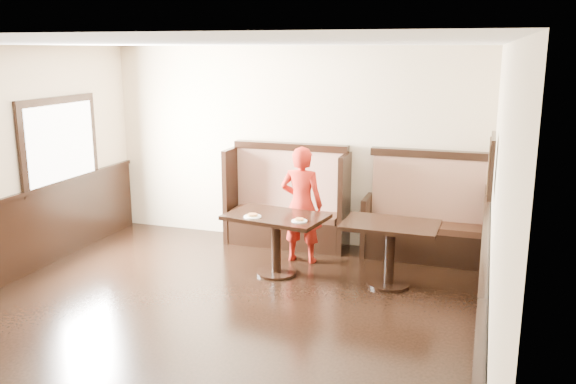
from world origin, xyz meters
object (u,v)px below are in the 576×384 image
at_px(table_main, 276,229).
at_px(child, 302,205).
at_px(booth_neighbor, 426,223).
at_px(booth_main, 288,208).
at_px(table_neighbor, 390,239).

relative_size(table_main, child, 0.84).
distance_m(booth_neighbor, table_main, 2.09).
xyz_separation_m(booth_main, child, (0.41, -0.66, 0.24)).
xyz_separation_m(booth_neighbor, child, (-1.54, -0.66, 0.29)).
bearing_deg(booth_main, booth_neighbor, -0.05).
relative_size(table_neighbor, child, 0.73).
bearing_deg(booth_main, child, -58.22).
xyz_separation_m(booth_neighbor, table_main, (-1.70, -1.20, 0.10)).
xyz_separation_m(table_neighbor, child, (-1.24, 0.48, 0.20)).
distance_m(booth_main, table_neighbor, 2.00).
bearing_deg(booth_main, table_neighbor, -34.58).
distance_m(table_main, child, 0.60).
distance_m(table_main, table_neighbor, 1.40).
xyz_separation_m(table_main, table_neighbor, (1.40, 0.07, -0.01)).
distance_m(booth_main, booth_neighbor, 1.95).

